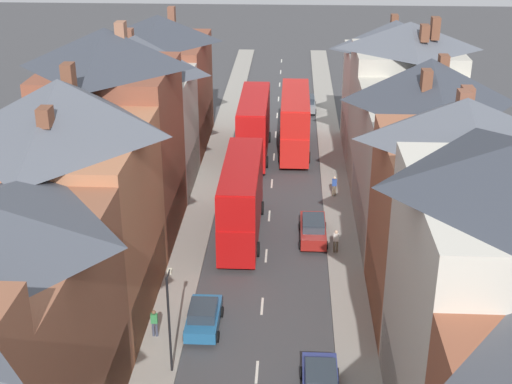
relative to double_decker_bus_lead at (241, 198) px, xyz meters
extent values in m
cube|color=gray|center=(-3.29, 5.06, -2.75)|extent=(2.20, 104.00, 0.14)
cube|color=gray|center=(6.91, 5.06, -2.75)|extent=(2.20, 104.00, 0.14)
cube|color=silver|center=(1.81, -14.94, -2.81)|extent=(0.14, 1.80, 0.01)
cube|color=silver|center=(1.81, -8.94, -2.81)|extent=(0.14, 1.80, 0.01)
cube|color=silver|center=(1.81, -2.94, -2.81)|extent=(0.14, 1.80, 0.01)
cube|color=silver|center=(1.81, 3.06, -2.81)|extent=(0.14, 1.80, 0.01)
cube|color=silver|center=(1.81, 9.06, -2.81)|extent=(0.14, 1.80, 0.01)
cube|color=silver|center=(1.81, 15.06, -2.81)|extent=(0.14, 1.80, 0.01)
cube|color=silver|center=(1.81, 21.06, -2.81)|extent=(0.14, 1.80, 0.01)
cube|color=silver|center=(1.81, 27.06, -2.81)|extent=(0.14, 1.80, 0.01)
cube|color=silver|center=(1.81, 33.06, -2.81)|extent=(0.14, 1.80, 0.01)
cube|color=silver|center=(1.81, 39.06, -2.81)|extent=(0.14, 1.80, 0.01)
cube|color=silver|center=(1.81, 45.06, -2.81)|extent=(0.14, 1.80, 0.01)
cube|color=silver|center=(1.81, 51.06, -2.81)|extent=(0.14, 1.80, 0.01)
cube|color=brown|center=(-8.39, -20.65, 2.20)|extent=(8.00, 11.20, 10.02)
cube|color=#B2704C|center=(-8.39, -9.86, 2.49)|extent=(8.00, 10.38, 10.61)
cube|color=navy|center=(-4.45, -9.86, -1.22)|extent=(0.12, 9.55, 3.20)
pyramid|color=#565B66|center=(-8.39, -9.86, 9.27)|extent=(8.00, 10.38, 2.95)
cube|color=brown|center=(-8.16, -12.79, 9.72)|extent=(0.60, 0.90, 0.91)
cube|color=brown|center=(-8.68, -7.18, 10.07)|extent=(0.60, 0.90, 1.60)
cube|color=brown|center=(-8.39, -0.21, 3.07)|extent=(8.00, 8.93, 11.77)
cube|color=#1E5133|center=(-4.45, -0.21, -1.22)|extent=(0.12, 8.21, 3.20)
pyramid|color=#383D47|center=(-8.39, -0.21, 10.18)|extent=(8.00, 8.93, 2.47)
cube|color=#99664C|center=(-7.41, 0.03, 10.96)|extent=(0.60, 0.90, 1.56)
cube|color=#BCB7A8|center=(-8.39, 8.20, 1.72)|extent=(8.00, 7.88, 9.07)
cube|color=#1E5133|center=(-4.45, 8.20, -1.22)|extent=(0.12, 7.25, 3.20)
pyramid|color=#474C56|center=(-8.39, 8.20, 7.76)|extent=(8.00, 7.88, 3.00)
cube|color=brown|center=(-9.23, 10.03, 8.55)|extent=(0.60, 0.90, 1.59)
cube|color=brown|center=(-8.39, 17.55, 2.03)|extent=(8.00, 10.82, 9.70)
cube|color=olive|center=(-4.45, 17.55, -1.22)|extent=(0.12, 9.96, 3.20)
pyramid|color=#383D47|center=(-8.39, 17.55, 7.99)|extent=(8.00, 10.82, 2.21)
cube|color=brown|center=(-7.43, 19.16, 8.75)|extent=(0.60, 0.90, 1.52)
cube|color=beige|center=(12.01, -18.79, 3.12)|extent=(8.00, 10.48, 11.88)
cube|color=#A36042|center=(12.01, -9.24, 2.41)|extent=(8.00, 8.61, 10.45)
cube|color=black|center=(8.07, -9.24, -1.22)|extent=(0.12, 7.93, 3.20)
pyramid|color=#565B66|center=(12.01, -9.24, 8.77)|extent=(8.00, 8.61, 2.27)
cube|color=brown|center=(12.03, -8.31, 9.39)|extent=(0.60, 0.90, 1.24)
cube|color=brown|center=(12.45, -7.29, 9.35)|extent=(0.60, 0.90, 1.16)
cube|color=#BCB7A8|center=(12.01, 0.87, 1.95)|extent=(8.00, 11.60, 9.53)
cube|color=navy|center=(8.07, 0.87, -1.22)|extent=(0.12, 10.67, 3.20)
pyramid|color=#383D47|center=(12.01, 0.87, 8.10)|extent=(8.00, 11.60, 2.78)
cube|color=brown|center=(12.87, 1.33, 8.86)|extent=(0.60, 0.90, 1.50)
cube|color=brown|center=(11.34, -1.55, 8.74)|extent=(0.60, 0.90, 1.27)
cube|color=#BCB7A8|center=(12.01, 10.22, 2.59)|extent=(8.00, 7.10, 10.82)
cube|color=olive|center=(8.07, 10.22, -1.22)|extent=(0.12, 6.53, 3.20)
pyramid|color=#565B66|center=(12.01, 10.22, 9.03)|extent=(8.00, 7.10, 2.05)
cube|color=brown|center=(12.74, 8.19, 9.62)|extent=(0.60, 0.90, 1.19)
cube|color=brown|center=(13.60, 8.93, 9.82)|extent=(0.60, 0.90, 1.60)
cube|color=beige|center=(12.01, 17.73, 1.72)|extent=(8.00, 7.92, 9.08)
cube|color=#1E5133|center=(8.07, 17.73, -1.22)|extent=(0.12, 7.29, 3.20)
pyramid|color=#474C56|center=(12.01, 17.73, 7.54)|extent=(8.00, 7.92, 2.54)
cube|color=brown|center=(12.11, 19.63, 8.23)|extent=(0.60, 0.90, 1.40)
cube|color=#B70F0F|center=(0.01, -0.02, -1.17)|extent=(2.44, 10.80, 2.50)
cube|color=#B70F0F|center=(0.01, -0.02, 1.23)|extent=(2.44, 10.58, 2.30)
cube|color=#B70F0F|center=(0.01, -0.02, 2.43)|extent=(2.39, 10.37, 0.10)
cube|color=#28333D|center=(0.01, 5.33, -0.97)|extent=(2.20, 0.10, 1.20)
cube|color=#28333D|center=(0.01, 5.33, 1.33)|extent=(2.20, 0.10, 1.10)
cube|color=#28333D|center=(-1.18, -0.02, -0.92)|extent=(0.06, 9.18, 0.90)
cube|color=#28333D|center=(-1.18, -0.02, 1.33)|extent=(0.06, 9.18, 0.90)
cube|color=yellow|center=(0.01, 5.33, 2.13)|extent=(1.34, 0.08, 0.32)
cylinder|color=black|center=(-1.21, 3.32, -2.32)|extent=(0.30, 1.00, 1.00)
cylinder|color=black|center=(1.23, 3.32, -2.32)|extent=(0.30, 1.00, 1.00)
cylinder|color=black|center=(-1.21, -2.99, -2.32)|extent=(0.30, 1.00, 1.00)
cylinder|color=black|center=(1.23, -2.99, -2.32)|extent=(0.30, 1.00, 1.00)
cube|color=red|center=(0.01, 15.51, -1.17)|extent=(2.44, 10.80, 2.50)
cube|color=red|center=(0.01, 15.51, 1.23)|extent=(2.44, 10.58, 2.30)
cube|color=red|center=(0.01, 15.51, 2.43)|extent=(2.39, 10.37, 0.10)
cube|color=#28333D|center=(0.01, 20.86, -0.97)|extent=(2.20, 0.10, 1.20)
cube|color=#28333D|center=(0.01, 20.86, 1.33)|extent=(2.20, 0.10, 1.10)
cube|color=#28333D|center=(-1.18, 15.51, -0.92)|extent=(0.06, 9.18, 0.90)
cube|color=#28333D|center=(-1.18, 15.51, 1.33)|extent=(0.06, 9.18, 0.90)
cube|color=yellow|center=(0.01, 20.86, 2.13)|extent=(1.34, 0.08, 0.32)
cylinder|color=black|center=(-1.21, 18.86, -2.32)|extent=(0.30, 1.00, 1.00)
cylinder|color=black|center=(1.23, 18.86, -2.32)|extent=(0.30, 1.00, 1.00)
cylinder|color=black|center=(-1.21, 12.54, -2.32)|extent=(0.30, 1.00, 1.00)
cylinder|color=black|center=(1.23, 12.54, -2.32)|extent=(0.30, 1.00, 1.00)
cube|color=red|center=(3.61, 16.79, -1.17)|extent=(2.44, 10.80, 2.50)
cube|color=red|center=(3.61, 16.79, 1.23)|extent=(2.44, 10.58, 2.30)
cube|color=red|center=(3.61, 16.79, 2.43)|extent=(2.39, 10.37, 0.10)
cube|color=#28333D|center=(3.61, 22.14, -0.97)|extent=(2.20, 0.10, 1.20)
cube|color=#28333D|center=(3.61, 22.14, 1.33)|extent=(2.20, 0.10, 1.10)
cube|color=#28333D|center=(2.42, 16.79, -0.92)|extent=(0.06, 9.18, 0.90)
cube|color=#28333D|center=(2.42, 16.79, 1.33)|extent=(0.06, 9.18, 0.90)
cube|color=yellow|center=(3.61, 22.14, 2.13)|extent=(1.34, 0.08, 0.32)
cylinder|color=black|center=(2.39, 20.14, -2.32)|extent=(0.30, 1.00, 1.00)
cylinder|color=black|center=(4.83, 20.14, -2.32)|extent=(0.30, 1.00, 1.00)
cylinder|color=black|center=(2.39, 13.82, -2.32)|extent=(0.30, 1.00, 1.00)
cylinder|color=black|center=(4.83, 13.82, -2.32)|extent=(0.30, 1.00, 1.00)
cube|color=#236093|center=(-1.29, -11.30, -2.17)|extent=(1.70, 3.85, 0.66)
cube|color=#28333D|center=(-1.29, -11.49, -1.54)|extent=(1.46, 1.92, 0.60)
cylinder|color=black|center=(-2.14, -10.11, -2.51)|extent=(0.20, 0.62, 0.62)
cylinder|color=black|center=(-0.44, -10.11, -2.51)|extent=(0.20, 0.62, 0.62)
cylinder|color=black|center=(-2.14, -12.49, -2.51)|extent=(0.20, 0.62, 0.62)
cylinder|color=black|center=(-0.44, -12.49, -2.51)|extent=(0.20, 0.62, 0.62)
cube|color=maroon|center=(4.91, -0.50, -2.12)|extent=(1.70, 4.53, 0.77)
cube|color=#28333D|center=(4.91, -0.72, -1.44)|extent=(1.46, 2.27, 0.60)
cylinder|color=black|center=(4.06, 0.91, -2.51)|extent=(0.20, 0.62, 0.62)
cylinder|color=black|center=(5.76, 0.91, -2.51)|extent=(0.20, 0.62, 0.62)
cylinder|color=black|center=(4.06, -1.90, -2.51)|extent=(0.20, 0.62, 0.62)
cylinder|color=black|center=(5.76, -1.90, -2.51)|extent=(0.20, 0.62, 0.62)
cube|color=navy|center=(4.91, -16.50, -2.15)|extent=(1.70, 3.93, 0.71)
cube|color=#28333D|center=(4.91, -16.70, -1.50)|extent=(1.46, 1.97, 0.60)
cylinder|color=black|center=(4.06, -15.28, -2.51)|extent=(0.20, 0.62, 0.62)
cylinder|color=black|center=(5.76, -15.28, -2.51)|extent=(0.20, 0.62, 0.62)
cube|color=gray|center=(4.91, 28.89, -2.14)|extent=(1.70, 4.32, 0.73)
cube|color=#28333D|center=(4.91, 28.67, -1.48)|extent=(1.46, 2.16, 0.60)
cylinder|color=black|center=(4.06, 30.22, -2.51)|extent=(0.20, 0.62, 0.62)
cylinder|color=black|center=(5.76, 30.22, -2.51)|extent=(0.20, 0.62, 0.62)
cylinder|color=black|center=(4.06, 27.55, -2.51)|extent=(0.20, 0.62, 0.62)
cylinder|color=black|center=(5.76, 27.55, -2.51)|extent=(0.20, 0.62, 0.62)
cylinder|color=#3D4256|center=(-3.89, -12.33, -2.26)|extent=(0.14, 0.14, 0.84)
cylinder|color=#3D4256|center=(-3.71, -12.33, -2.26)|extent=(0.14, 0.14, 0.84)
cube|color=#338447|center=(-3.80, -12.33, -1.57)|extent=(0.36, 0.22, 0.54)
sphere|color=brown|center=(-3.80, -12.33, -1.18)|extent=(0.22, 0.22, 0.22)
cylinder|color=brown|center=(6.26, -2.47, -2.26)|extent=(0.14, 0.14, 0.84)
cylinder|color=brown|center=(6.44, -2.47, -2.26)|extent=(0.14, 0.14, 0.84)
cube|color=silver|center=(6.35, -2.47, -1.57)|extent=(0.36, 0.22, 0.54)
sphere|color=beige|center=(6.35, -2.47, -1.18)|extent=(0.22, 0.22, 0.22)
cylinder|color=brown|center=(6.60, 6.62, -2.26)|extent=(0.14, 0.14, 0.84)
cylinder|color=brown|center=(6.78, 6.62, -2.26)|extent=(0.14, 0.14, 0.84)
cube|color=#2D4C9E|center=(6.69, 6.62, -1.57)|extent=(0.36, 0.22, 0.54)
sphere|color=beige|center=(6.69, 6.62, -1.18)|extent=(0.22, 0.22, 0.22)
cylinder|color=black|center=(-2.44, -15.19, -0.07)|extent=(0.12, 0.12, 5.50)
cylinder|color=black|center=(-2.44, -14.74, 2.58)|extent=(0.08, 0.90, 0.08)
cube|color=beige|center=(-2.44, -14.29, 2.50)|extent=(0.20, 0.32, 0.20)
camera|label=1|loc=(3.26, -43.87, 19.94)|focal=50.00mm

